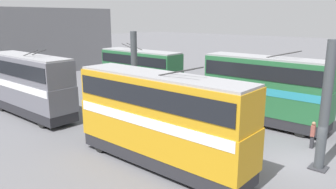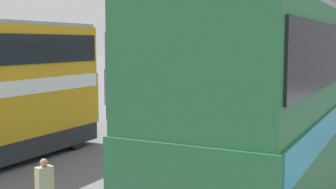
# 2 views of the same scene
# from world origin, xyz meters

# --- Properties ---
(depot_back_wall) EXTENTS (0.50, 36.00, 9.52)m
(depot_back_wall) POSITION_xyz_m (38.45, 0.00, 4.76)
(depot_back_wall) COLOR gray
(depot_back_wall) RESTS_ON ground_plane
(support_column_far) EXTENTS (0.94, 0.94, 7.17)m
(support_column_far) POSITION_xyz_m (13.80, 0.00, 3.46)
(support_column_far) COLOR #42474C
(support_column_far) RESTS_ON ground_plane
(bus_left_near) EXTENTS (9.81, 2.54, 5.92)m
(bus_left_near) POSITION_xyz_m (4.90, -5.43, 3.00)
(bus_left_near) COLOR black
(bus_left_near) RESTS_ON ground_plane
(bus_right_far) EXTENTS (10.13, 2.54, 5.82)m
(bus_right_far) POSITION_xyz_m (20.76, 5.43, 2.96)
(bus_right_far) COLOR black
(bus_right_far) RESTS_ON ground_plane
(person_aisle_foreground) EXTENTS (0.48, 0.37, 1.58)m
(person_aisle_foreground) POSITION_xyz_m (3.51, 0.11, 0.83)
(person_aisle_foreground) COLOR #2D2D33
(person_aisle_foreground) RESTS_ON ground_plane
(oil_drum) EXTENTS (0.65, 0.65, 0.81)m
(oil_drum) POSITION_xyz_m (8.34, -3.19, 0.40)
(oil_drum) COLOR #933828
(oil_drum) RESTS_ON ground_plane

